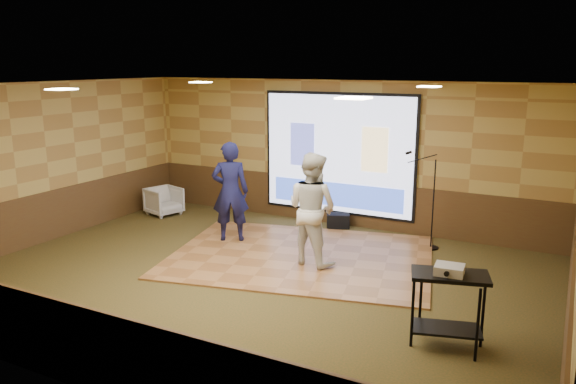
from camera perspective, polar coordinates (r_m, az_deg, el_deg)
The scene contains 19 objects.
ground at distance 9.03m, azimuth -3.61°, elevation -8.71°, with size 9.00×9.00×0.00m, color #2D3518.
room_shell at distance 8.48m, azimuth -3.81°, elevation 4.55°, with size 9.04×7.04×3.02m.
wainscot_back at distance 11.86m, azimuth 5.06°, elevation -1.01°, with size 9.00×0.04×0.95m, color #4E301A.
wainscot_front at distance 6.39m, azimuth -20.52°, elevation -14.50°, with size 9.00×0.04×0.95m, color #4E301A.
wainscot_left at distance 11.74m, azimuth -22.75°, elevation -2.14°, with size 0.04×7.00×0.95m, color #4E301A.
wainscot_right at distance 7.72m, azimuth 26.70°, elevation -10.23°, with size 0.04×7.00×0.95m, color #4E301A.
projector_screen at distance 11.62m, azimuth 5.07°, elevation 3.73°, with size 3.32×0.06×2.52m.
downlight_nw at distance 11.12m, azimuth -8.87°, elevation 10.97°, with size 0.32×0.32×0.02m, color #FFEDBF.
downlight_ne at distance 9.23m, azimuth 14.16°, elevation 10.34°, with size 0.32×0.32×0.02m, color #FFEDBF.
downlight_sw at distance 8.68m, azimuth -22.01°, elevation 9.66°, with size 0.32×0.32×0.02m, color #FFEDBF.
downlight_se at distance 6.08m, azimuth 6.69°, elevation 9.45°, with size 0.32×0.32×0.02m, color #FFEDBF.
dance_floor at distance 9.94m, azimuth 1.32°, elevation -6.52°, with size 4.46×3.40×0.03m, color #A06A3A.
player_left at distance 10.58m, azimuth -5.89°, elevation 0.05°, with size 0.69×0.45×1.89m, color #141640.
player_right at distance 9.31m, azimuth 2.45°, elevation -1.69°, with size 0.92×0.71×1.89m, color silver.
av_table at distance 6.99m, azimuth 16.03°, elevation -10.15°, with size 0.89×0.47×0.93m.
projector at distance 6.84m, azimuth 16.07°, elevation -7.59°, with size 0.33×0.27×0.11m, color silver.
mic_stand at distance 10.59m, azimuth 14.13°, elevation -2.98°, with size 0.70×0.29×1.79m.
banquet_chair at distance 12.86m, azimuth -12.48°, elevation -0.91°, with size 0.67×0.69×0.62m, color gray.
duffel_bag at distance 11.67m, azimuth 5.11°, elevation -2.91°, with size 0.46×0.31×0.29m, color black.
Camera 1 is at (4.36, -7.17, 3.34)m, focal length 35.00 mm.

